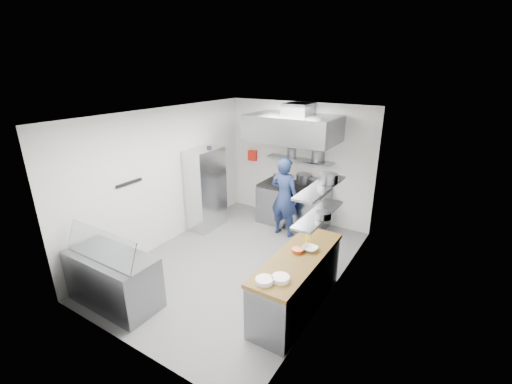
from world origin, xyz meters
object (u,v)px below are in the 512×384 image
Objects in this scene: gas_range at (293,206)px; wire_rack at (206,189)px; chef at (284,197)px; display_case at (113,279)px.

gas_range is 0.86× the size of wire_rack.
gas_range is 0.74m from chef.
chef is 1.18× the size of display_case.
wire_rack reaches higher than chef.
wire_rack is (-1.69, -0.58, 0.04)m from chef.
display_case is (-1.16, -3.50, -0.46)m from chef.
chef reaches higher than gas_range.
gas_range is 4.25m from display_case.
wire_rack is 3.01m from display_case.
display_case is at bearing -105.02° from gas_range.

